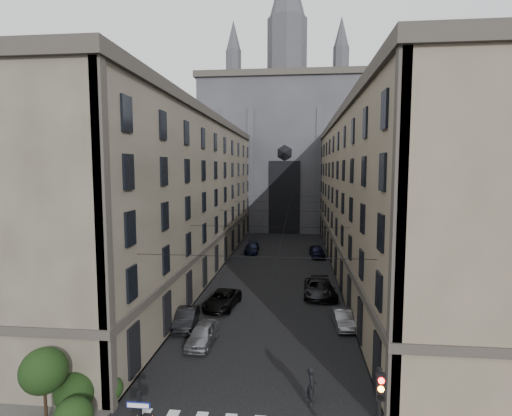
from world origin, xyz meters
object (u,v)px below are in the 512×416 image
(car_left_midfar, at_px, (222,300))
(pedestrian, at_px, (311,385))
(car_right_near, at_px, (343,318))
(car_right_far, at_px, (317,251))
(car_right_midnear, at_px, (318,288))
(gothic_tower, at_px, (286,144))
(car_left_near, at_px, (202,334))
(car_right_midfar, at_px, (324,289))
(car_left_far, at_px, (252,248))
(car_left_midnear, at_px, (186,318))

(car_left_midfar, distance_m, pedestrian, 15.96)
(car_right_near, bearing_deg, car_right_far, 87.45)
(car_right_midnear, bearing_deg, gothic_tower, 97.21)
(car_left_near, xyz_separation_m, car_right_midfar, (9.35, 11.64, 0.02))
(car_left_midfar, relative_size, car_right_far, 1.12)
(car_right_midnear, distance_m, car_right_far, 17.52)
(gothic_tower, xyz_separation_m, car_right_near, (6.20, -56.19, -17.14))
(car_left_far, bearing_deg, car_right_near, -70.49)
(car_right_midnear, bearing_deg, car_right_midfar, -17.71)
(car_left_midfar, xyz_separation_m, car_left_far, (0.00, 23.87, -0.03))
(car_right_midfar, bearing_deg, car_left_midfar, -163.12)
(car_left_midfar, height_order, car_right_midfar, car_right_midfar)
(pedestrian, bearing_deg, car_left_midfar, 32.05)
(car_right_near, bearing_deg, car_left_far, 106.52)
(car_left_near, distance_m, car_left_midnear, 3.51)
(car_right_midnear, bearing_deg, pedestrian, -91.97)
(car_left_far, xyz_separation_m, car_right_midnear, (8.78, -19.59, 0.07))
(gothic_tower, xyz_separation_m, car_right_far, (5.37, -31.12, -16.98))
(car_right_near, xyz_separation_m, car_right_far, (-0.83, 25.07, 0.16))
(car_left_midfar, bearing_deg, car_right_far, 73.70)
(car_left_midnear, xyz_separation_m, car_right_midfar, (11.35, 8.76, 0.02))
(car_left_midnear, height_order, car_right_far, car_right_far)
(car_left_near, height_order, pedestrian, pedestrian)
(car_right_midfar, bearing_deg, pedestrian, -102.33)
(car_right_midnear, distance_m, car_right_midfar, 0.61)
(gothic_tower, xyz_separation_m, car_left_midfar, (-4.20, -52.90, -17.05))
(car_right_midnear, bearing_deg, car_right_far, 89.23)
(gothic_tower, relative_size, car_right_near, 14.42)
(gothic_tower, height_order, car_left_midnear, gothic_tower)
(gothic_tower, distance_m, car_left_midnear, 60.39)
(car_left_far, bearing_deg, car_right_far, -13.75)
(pedestrian, bearing_deg, car_left_near, 53.15)
(car_left_midnear, relative_size, car_right_midnear, 0.78)
(car_left_near, xyz_separation_m, car_right_midnear, (8.78, 11.85, 0.06))
(car_right_near, bearing_deg, car_right_midfar, 93.65)
(car_left_midnear, distance_m, car_right_midfar, 14.34)
(car_left_midnear, relative_size, car_left_far, 0.90)
(car_right_midnear, height_order, pedestrian, pedestrian)
(car_right_midfar, distance_m, car_right_far, 17.71)
(car_left_near, bearing_deg, car_left_midnear, 127.24)
(car_left_midfar, height_order, car_left_far, car_left_midfar)
(car_right_far, xyz_separation_m, pedestrian, (-2.02, -35.83, 0.18))
(gothic_tower, bearing_deg, car_left_midfar, -94.54)
(gothic_tower, height_order, car_right_far, gothic_tower)
(car_right_far, bearing_deg, car_right_midfar, -95.44)
(car_right_midfar, bearing_deg, car_right_midnear, 153.79)
(car_right_near, height_order, car_right_far, car_right_far)
(car_left_far, height_order, car_right_midnear, car_right_midnear)
(car_left_far, bearing_deg, pedestrian, -80.18)
(car_left_midnear, bearing_deg, car_left_far, 80.49)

